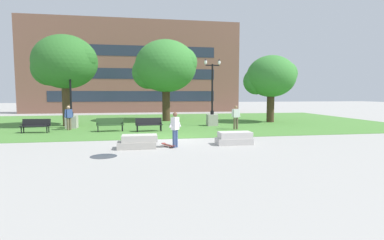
{
  "coord_description": "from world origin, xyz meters",
  "views": [
    {
      "loc": [
        -1.54,
        -16.89,
        2.61
      ],
      "look_at": [
        1.15,
        -1.4,
        1.2
      ],
      "focal_mm": 28.0,
      "sensor_mm": 36.0,
      "label": 1
    }
  ],
  "objects": [
    {
      "name": "ground_plane",
      "position": [
        0.0,
        0.0,
        0.0
      ],
      "size": [
        140.0,
        140.0,
        0.0
      ],
      "primitive_type": "plane",
      "color": "#A3A09B"
    },
    {
      "name": "grass_lawn",
      "position": [
        0.0,
        10.0,
        0.01
      ],
      "size": [
        40.0,
        20.0,
        0.02
      ],
      "primitive_type": "cube",
      "color": "#4C8438",
      "rests_on": "ground"
    },
    {
      "name": "concrete_block_center",
      "position": [
        -1.67,
        -2.61,
        0.31
      ],
      "size": [
        1.86,
        0.9,
        0.64
      ],
      "color": "#B2ADA3",
      "rests_on": "ground"
    },
    {
      "name": "concrete_block_left",
      "position": [
        3.19,
        -2.32,
        0.31
      ],
      "size": [
        1.8,
        0.9,
        0.64
      ],
      "color": "#BCB7B2",
      "rests_on": "ground"
    },
    {
      "name": "person_skateboarder",
      "position": [
        0.1,
        -2.69,
        0.97
      ],
      "size": [
        0.65,
        0.46,
        1.71
      ],
      "color": "#384C7A",
      "rests_on": "ground"
    },
    {
      "name": "skateboard",
      "position": [
        -0.23,
        -2.5,
        0.09
      ],
      "size": [
        0.62,
        1.01,
        0.14
      ],
      "color": "maroon",
      "rests_on": "ground"
    },
    {
      "name": "puddle",
      "position": [
        -3.07,
        -4.23,
        0.0
      ],
      "size": [
        1.1,
        1.1,
        0.01
      ],
      "primitive_type": "cylinder",
      "color": "#47515B",
      "rests_on": "ground"
    },
    {
      "name": "park_bench_near_left",
      "position": [
        -3.58,
        4.03,
        0.54
      ],
      "size": [
        1.85,
        0.77,
        0.9
      ],
      "color": "#284723",
      "rests_on": "grass_lawn"
    },
    {
      "name": "park_bench_near_right",
      "position": [
        -8.32,
        4.08,
        0.54
      ],
      "size": [
        1.84,
        0.7,
        0.9
      ],
      "color": "black",
      "rests_on": "grass_lawn"
    },
    {
      "name": "park_bench_far_left",
      "position": [
        -0.98,
        3.63,
        0.54
      ],
      "size": [
        1.85,
        0.73,
        0.9
      ],
      "color": "black",
      "rests_on": "grass_lawn"
    },
    {
      "name": "lamp_post_right",
      "position": [
        -6.6,
        6.5,
        1.11
      ],
      "size": [
        1.32,
        0.8,
        5.44
      ],
      "color": "#ADA89E",
      "rests_on": "grass_lawn"
    },
    {
      "name": "lamp_post_center",
      "position": [
        4.12,
        6.34,
        1.08
      ],
      "size": [
        1.32,
        0.8,
        5.28
      ],
      "color": "#ADA89E",
      "rests_on": "grass_lawn"
    },
    {
      "name": "tree_far_left",
      "position": [
        0.78,
        11.15,
        5.04
      ],
      "size": [
        5.94,
        5.66,
        7.51
      ],
      "color": "#42301E",
      "rests_on": "grass_lawn"
    },
    {
      "name": "tree_near_left",
      "position": [
        -7.32,
        8.11,
        4.96
      ],
      "size": [
        5.15,
        4.91,
        7.11
      ],
      "color": "#4C3823",
      "rests_on": "grass_lawn"
    },
    {
      "name": "tree_far_right",
      "position": [
        9.94,
        8.39,
        4.04
      ],
      "size": [
        4.56,
        4.34,
        5.94
      ],
      "color": "#42301E",
      "rests_on": "grass_lawn"
    },
    {
      "name": "person_bystander_near_lawn",
      "position": [
        -6.52,
        5.29,
        0.98
      ],
      "size": [
        0.54,
        0.62,
        1.71
      ],
      "color": "brown",
      "rests_on": "grass_lawn"
    },
    {
      "name": "person_bystander_far_lawn",
      "position": [
        5.21,
        3.64,
        0.98
      ],
      "size": [
        0.67,
        0.28,
        1.71
      ],
      "color": "brown",
      "rests_on": "grass_lawn"
    },
    {
      "name": "building_facade_distant",
      "position": [
        -2.33,
        24.5,
        6.21
      ],
      "size": [
        29.22,
        1.03,
        12.44
      ],
      "color": "brown",
      "rests_on": "ground"
    }
  ]
}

